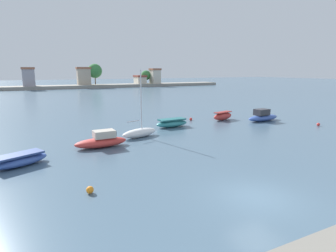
% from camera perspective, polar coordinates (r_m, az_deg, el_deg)
% --- Properties ---
extents(ground_plane, '(400.00, 400.00, 0.00)m').
position_cam_1_polar(ground_plane, '(15.51, 17.68, -13.67)').
color(ground_plane, '#476075').
extents(moored_boat_1, '(4.05, 2.90, 0.85)m').
position_cam_1_polar(moored_boat_1, '(21.66, -27.95, -6.16)').
color(moored_boat_1, '#3856A8').
rests_on(moored_boat_1, ground).
extents(moored_boat_2, '(4.42, 1.61, 1.41)m').
position_cam_1_polar(moored_boat_2, '(24.41, -13.31, -2.94)').
color(moored_boat_2, '#C63833').
rests_on(moored_boat_2, ground).
extents(moored_boat_3, '(4.08, 2.22, 6.48)m').
position_cam_1_polar(moored_boat_3, '(27.40, -5.79, -1.29)').
color(moored_boat_3, white).
rests_on(moored_boat_3, ground).
extents(moored_boat_4, '(3.99, 1.68, 0.95)m').
position_cam_1_polar(moored_boat_4, '(32.16, 0.80, 0.60)').
color(moored_boat_4, teal).
rests_on(moored_boat_4, ground).
extents(moored_boat_5, '(3.57, 1.85, 1.08)m').
position_cam_1_polar(moored_boat_5, '(37.37, 11.06, 2.00)').
color(moored_boat_5, '#C63833').
rests_on(moored_boat_5, ground).
extents(moored_boat_6, '(5.13, 1.98, 1.55)m').
position_cam_1_polar(moored_boat_6, '(38.01, 18.70, 1.83)').
color(moored_boat_6, '#3856A8').
rests_on(moored_boat_6, ground).
extents(mooring_buoy_0, '(0.37, 0.37, 0.37)m').
position_cam_1_polar(mooring_buoy_0, '(37.17, 28.22, 0.28)').
color(mooring_buoy_0, red).
rests_on(mooring_buoy_0, ground).
extents(mooring_buoy_1, '(0.39, 0.39, 0.39)m').
position_cam_1_polar(mooring_buoy_1, '(15.74, -15.57, -12.39)').
color(mooring_buoy_1, orange).
rests_on(mooring_buoy_1, ground).
extents(mooring_buoy_2, '(0.38, 0.38, 0.38)m').
position_cam_1_polar(mooring_buoy_2, '(36.44, 4.66, 1.41)').
color(mooring_buoy_2, red).
rests_on(mooring_buoy_2, ground).
extents(distant_shoreline, '(130.68, 8.39, 8.79)m').
position_cam_1_polar(distant_shoreline, '(106.88, -23.57, 8.12)').
color(distant_shoreline, gray).
rests_on(distant_shoreline, ground).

